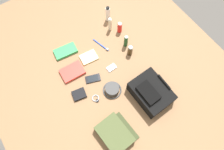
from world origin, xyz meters
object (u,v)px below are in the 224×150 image
(toothpaste_tube, at_px, (108,14))
(paperback_novel, at_px, (66,51))
(lotion_bottle, at_px, (110,24))
(sunscreen_spray, at_px, (120,28))
(backpack, at_px, (151,93))
(wristwatch, at_px, (96,99))
(cell_phone, at_px, (93,79))
(toothbrush, at_px, (102,46))
(bucket_hat, at_px, (112,89))
(media_player, at_px, (111,68))
(cologne_bottle, at_px, (130,50))
(shampoo_bottle, at_px, (126,41))
(notepad, at_px, (89,57))
(toiletry_pouch, at_px, (115,134))
(wallet, at_px, (79,94))
(travel_guidebook, at_px, (72,72))

(toothpaste_tube, distance_m, paperback_novel, 0.54)
(lotion_bottle, height_order, sunscreen_spray, lotion_bottle)
(backpack, bearing_deg, wristwatch, -120.28)
(cell_phone, distance_m, toothbrush, 0.34)
(bucket_hat, bearing_deg, toothbrush, 158.29)
(lotion_bottle, relative_size, media_player, 1.84)
(cologne_bottle, bearing_deg, toothbrush, -141.52)
(sunscreen_spray, height_order, cell_phone, sunscreen_spray)
(sunscreen_spray, xyz_separation_m, paperback_novel, (-0.09, -0.54, -0.04))
(shampoo_bottle, bearing_deg, backpack, -13.17)
(media_player, bearing_deg, paperback_novel, -145.53)
(toothpaste_tube, xyz_separation_m, notepad, (0.26, -0.38, -0.07))
(bucket_hat, height_order, notepad, bucket_hat)
(toiletry_pouch, relative_size, sunscreen_spray, 2.35)
(toiletry_pouch, height_order, toothbrush, toiletry_pouch)
(wristwatch, xyz_separation_m, wallet, (-0.11, -0.10, 0.01))
(toiletry_pouch, distance_m, wallet, 0.44)
(travel_guidebook, xyz_separation_m, wristwatch, (0.32, 0.04, -0.01))
(lotion_bottle, distance_m, cell_phone, 0.55)
(toothpaste_tube, xyz_separation_m, paperback_novel, (0.09, -0.53, -0.07))
(toothbrush, bearing_deg, wallet, -54.82)
(toothbrush, bearing_deg, lotion_bottle, 123.36)
(cell_phone, xyz_separation_m, media_player, (0.00, 0.19, -0.00))
(sunscreen_spray, bearing_deg, paperback_novel, -99.57)
(toothpaste_tube, distance_m, shampoo_bottle, 0.34)
(paperback_novel, relative_size, wallet, 1.97)
(backpack, relative_size, toothpaste_tube, 1.96)
(toothpaste_tube, height_order, toothbrush, toothpaste_tube)
(cologne_bottle, bearing_deg, shampoo_bottle, 167.76)
(toothpaste_tube, distance_m, cologne_bottle, 0.44)
(sunscreen_spray, relative_size, media_player, 1.39)
(backpack, xyz_separation_m, toothbrush, (-0.63, -0.07, -0.06))
(cologne_bottle, bearing_deg, lotion_bottle, 179.72)
(cell_phone, relative_size, wristwatch, 2.03)
(toiletry_pouch, xyz_separation_m, wristwatch, (-0.33, 0.03, -0.04))
(lotion_bottle, height_order, cell_phone, lotion_bottle)
(backpack, relative_size, media_player, 3.92)
(cologne_bottle, distance_m, toothbrush, 0.28)
(bucket_hat, height_order, media_player, bucket_hat)
(shampoo_bottle, bearing_deg, wallet, -73.83)
(notepad, bearing_deg, cell_phone, -16.20)
(toothpaste_tube, relative_size, cell_phone, 1.19)
(toiletry_pouch, relative_size, wallet, 2.54)
(toothpaste_tube, xyz_separation_m, wallet, (0.52, -0.64, -0.07))
(toothbrush, xyz_separation_m, wallet, (0.29, -0.42, 0.01))
(cell_phone, xyz_separation_m, wristwatch, (0.17, -0.08, -0.00))
(paperback_novel, height_order, travel_guidebook, travel_guidebook)
(shampoo_bottle, xyz_separation_m, wristwatch, (0.28, -0.51, -0.06))
(bucket_hat, height_order, shampoo_bottle, shampoo_bottle)
(paperback_novel, relative_size, wristwatch, 3.05)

